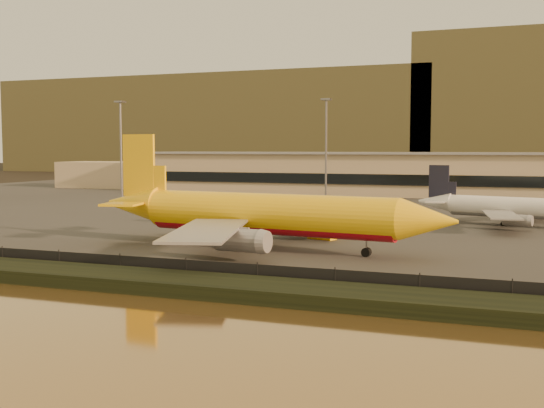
# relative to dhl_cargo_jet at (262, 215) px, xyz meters

# --- Properties ---
(ground) EXTENTS (900.00, 900.00, 0.00)m
(ground) POSITION_rel_dhl_cargo_jet_xyz_m (-1.22, -10.62, -4.92)
(ground) COLOR black
(ground) RESTS_ON ground
(embankment) EXTENTS (320.00, 7.00, 1.40)m
(embankment) POSITION_rel_dhl_cargo_jet_xyz_m (-1.22, -27.62, -4.22)
(embankment) COLOR black
(embankment) RESTS_ON ground
(tarmac) EXTENTS (320.00, 220.00, 0.20)m
(tarmac) POSITION_rel_dhl_cargo_jet_xyz_m (-1.22, 84.38, -4.82)
(tarmac) COLOR #2D2D2D
(tarmac) RESTS_ON ground
(perimeter_fence) EXTENTS (300.00, 0.05, 2.20)m
(perimeter_fence) POSITION_rel_dhl_cargo_jet_xyz_m (-1.22, -23.62, -3.62)
(perimeter_fence) COLOR black
(perimeter_fence) RESTS_ON tarmac
(terminal_building) EXTENTS (202.00, 25.00, 12.60)m
(terminal_building) POSITION_rel_dhl_cargo_jet_xyz_m (-15.74, 114.93, 1.33)
(terminal_building) COLOR tan
(terminal_building) RESTS_ON tarmac
(apron_light_masts) EXTENTS (152.20, 12.20, 25.40)m
(apron_light_masts) POSITION_rel_dhl_cargo_jet_xyz_m (13.78, 64.38, 10.78)
(apron_light_masts) COLOR slate
(apron_light_masts) RESTS_ON tarmac
(distant_hills) EXTENTS (470.00, 160.00, 70.00)m
(distant_hills) POSITION_rel_dhl_cargo_jet_xyz_m (-21.96, 329.38, 26.47)
(distant_hills) COLOR brown
(distant_hills) RESTS_ON ground
(dhl_cargo_jet) EXTENTS (52.94, 51.56, 15.80)m
(dhl_cargo_jet) POSITION_rel_dhl_cargo_jet_xyz_m (0.00, 0.00, 0.00)
(dhl_cargo_jet) COLOR yellow
(dhl_cargo_jet) RESTS_ON tarmac
(white_narrowbody_jet) EXTENTS (36.53, 35.01, 10.59)m
(white_narrowbody_jet) POSITION_rel_dhl_cargo_jet_xyz_m (32.05, 41.93, -1.56)
(white_narrowbody_jet) COLOR white
(white_narrowbody_jet) RESTS_ON tarmac
(gse_vehicle_yellow) EXTENTS (4.50, 2.99, 1.86)m
(gse_vehicle_yellow) POSITION_rel_dhl_cargo_jet_xyz_m (4.74, 12.51, -3.79)
(gse_vehicle_yellow) COLOR yellow
(gse_vehicle_yellow) RESTS_ON tarmac
(gse_vehicle_white) EXTENTS (4.13, 2.09, 1.80)m
(gse_vehicle_white) POSITION_rel_dhl_cargo_jet_xyz_m (-28.97, 25.28, -3.82)
(gse_vehicle_white) COLOR white
(gse_vehicle_white) RESTS_ON tarmac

